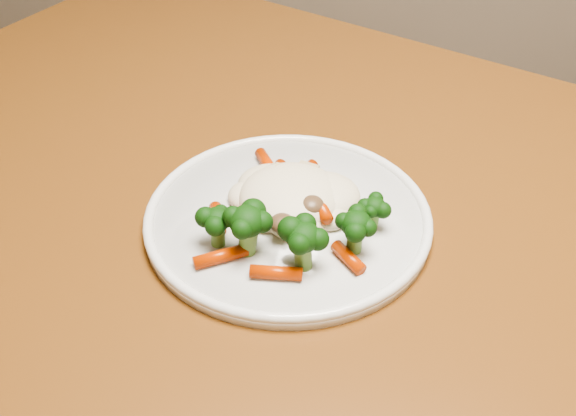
% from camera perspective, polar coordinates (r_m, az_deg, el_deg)
% --- Properties ---
extents(dining_table, '(1.53, 1.29, 0.75)m').
position_cam_1_polar(dining_table, '(0.73, 4.19, -8.74)').
color(dining_table, brown).
rests_on(dining_table, ground).
extents(plate, '(0.27, 0.27, 0.01)m').
position_cam_1_polar(plate, '(0.69, -0.00, -0.93)').
color(plate, silver).
rests_on(plate, dining_table).
extents(meal, '(0.17, 0.19, 0.05)m').
position_cam_1_polar(meal, '(0.67, 0.22, 0.17)').
color(meal, beige).
rests_on(meal, plate).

